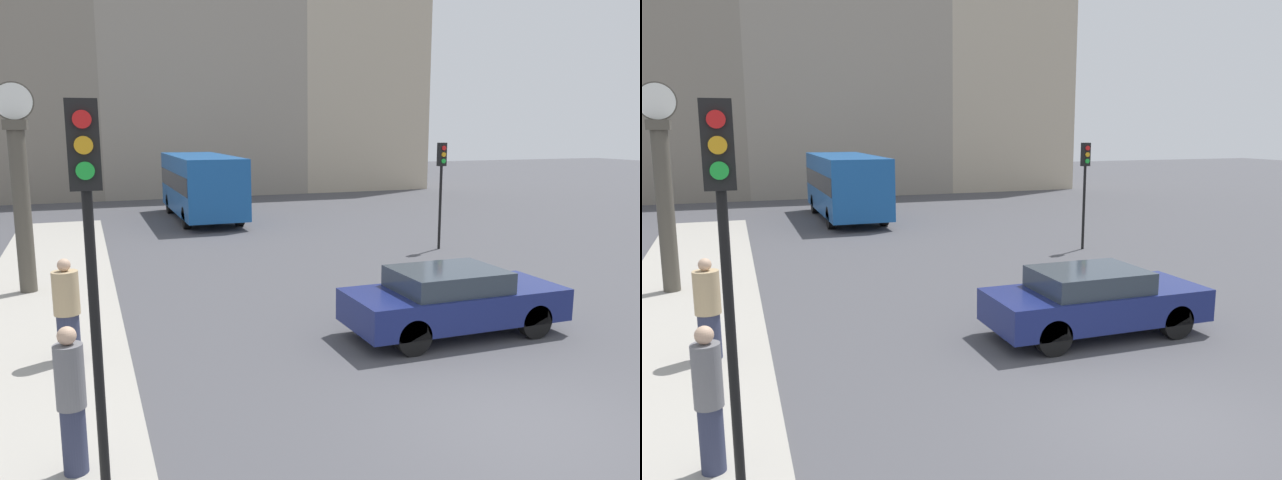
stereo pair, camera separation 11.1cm
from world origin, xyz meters
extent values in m
plane|color=#47474C|center=(0.00, 0.00, 0.00)|extent=(120.00, 120.00, 0.00)
cube|color=#A39E93|center=(-6.42, 9.77, 0.06)|extent=(3.10, 23.54, 0.12)
cube|color=gray|center=(1.59, 32.35, 6.75)|extent=(11.90, 5.00, 13.50)
cube|color=#B7A88E|center=(11.77, 32.35, 7.91)|extent=(8.46, 5.00, 15.83)
cube|color=navy|center=(1.20, 3.63, 0.60)|extent=(4.29, 1.76, 0.63)
cube|color=#2D3842|center=(1.03, 3.63, 1.12)|extent=(2.06, 1.58, 0.41)
cylinder|color=black|center=(2.53, 4.40, 0.34)|extent=(0.67, 0.22, 0.67)
cylinder|color=black|center=(2.53, 2.87, 0.34)|extent=(0.67, 0.22, 0.67)
cylinder|color=black|center=(-0.13, 4.40, 0.34)|extent=(0.67, 0.22, 0.67)
cylinder|color=black|center=(-0.13, 2.87, 0.34)|extent=(0.67, 0.22, 0.67)
cube|color=#195199|center=(-0.58, 21.10, 1.59)|extent=(2.45, 8.00, 2.46)
cube|color=#1E232D|center=(-0.58, 21.10, 1.75)|extent=(2.48, 7.84, 0.73)
cylinder|color=black|center=(0.51, 23.58, 0.45)|extent=(0.28, 0.90, 0.90)
cylinder|color=black|center=(-1.66, 23.58, 0.45)|extent=(0.28, 0.90, 0.90)
cylinder|color=black|center=(0.51, 18.62, 0.45)|extent=(0.28, 0.90, 0.90)
cylinder|color=black|center=(-1.66, 18.62, 0.45)|extent=(0.28, 0.90, 0.90)
cylinder|color=black|center=(-5.42, -0.83, 1.80)|extent=(0.09, 0.09, 3.37)
cube|color=black|center=(-5.42, -0.83, 3.86)|extent=(0.26, 0.20, 0.76)
cylinder|color=red|center=(-5.42, -0.95, 4.07)|extent=(0.15, 0.04, 0.15)
cylinder|color=orange|center=(-5.42, -0.95, 3.86)|extent=(0.15, 0.04, 0.15)
cylinder|color=green|center=(-5.42, -0.95, 3.66)|extent=(0.15, 0.04, 0.15)
cylinder|color=black|center=(5.60, 11.36, 1.39)|extent=(0.09, 0.09, 2.77)
cube|color=black|center=(5.60, 11.36, 3.15)|extent=(0.26, 0.20, 0.76)
cylinder|color=red|center=(5.60, 11.24, 3.36)|extent=(0.15, 0.04, 0.15)
cylinder|color=orange|center=(5.60, 11.24, 3.15)|extent=(0.15, 0.04, 0.15)
cylinder|color=green|center=(5.60, 11.24, 2.94)|extent=(0.15, 0.04, 0.15)
cylinder|color=#4C473D|center=(-6.84, 9.68, 2.04)|extent=(0.39, 0.39, 3.85)
cube|color=#4C473D|center=(-6.84, 9.68, 4.08)|extent=(0.51, 0.51, 0.23)
cylinder|color=#4C473D|center=(-6.84, 9.68, 4.61)|extent=(0.89, 0.04, 0.89)
cylinder|color=white|center=(-6.84, 9.68, 4.61)|extent=(0.83, 0.06, 0.83)
cylinder|color=#2D334C|center=(-5.84, 4.51, 0.51)|extent=(0.36, 0.36, 0.79)
cylinder|color=tan|center=(-5.84, 4.51, 1.28)|extent=(0.43, 0.43, 0.74)
sphere|color=tan|center=(-5.84, 4.51, 1.76)|extent=(0.22, 0.22, 0.22)
cylinder|color=#2D334C|center=(-5.72, 0.66, 0.51)|extent=(0.27, 0.27, 0.79)
cylinder|color=slate|center=(-5.72, 0.66, 1.28)|extent=(0.32, 0.32, 0.74)
sphere|color=tan|center=(-5.72, 0.66, 1.75)|extent=(0.21, 0.21, 0.21)
camera|label=1|loc=(-5.44, -6.46, 4.00)|focal=35.00mm
camera|label=2|loc=(-5.34, -6.50, 4.00)|focal=35.00mm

